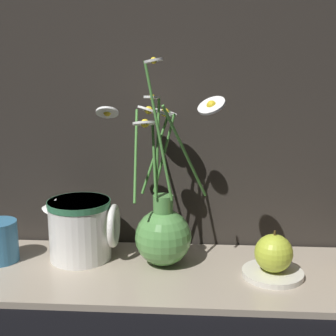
# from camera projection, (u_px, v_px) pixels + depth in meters

# --- Properties ---
(ground_plane) EXTENTS (6.00, 6.00, 0.00)m
(ground_plane) POSITION_uv_depth(u_px,v_px,m) (171.00, 277.00, 0.88)
(ground_plane) COLOR black
(shelf) EXTENTS (0.83, 0.27, 0.01)m
(shelf) POSITION_uv_depth(u_px,v_px,m) (171.00, 274.00, 0.88)
(shelf) COLOR tan
(shelf) RESTS_ON ground_plane
(vase_with_flowers) EXTENTS (0.24, 0.18, 0.39)m
(vase_with_flowers) POSITION_uv_depth(u_px,v_px,m) (163.00, 228.00, 0.89)
(vase_with_flowers) COLOR #59994C
(vase_with_flowers) RESTS_ON shelf
(ceramic_pitcher) EXTENTS (0.15, 0.12, 0.13)m
(ceramic_pitcher) POSITION_uv_depth(u_px,v_px,m) (81.00, 227.00, 0.92)
(ceramic_pitcher) COLOR white
(ceramic_pitcher) RESTS_ON shelf
(saucer_plate) EXTENTS (0.11, 0.11, 0.01)m
(saucer_plate) POSITION_uv_depth(u_px,v_px,m) (273.00, 273.00, 0.85)
(saucer_plate) COLOR silver
(saucer_plate) RESTS_ON shelf
(orange_fruit) EXTENTS (0.07, 0.07, 0.08)m
(orange_fruit) POSITION_uv_depth(u_px,v_px,m) (274.00, 253.00, 0.84)
(orange_fruit) COLOR #B7C638
(orange_fruit) RESTS_ON saucer_plate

